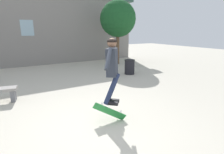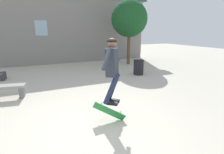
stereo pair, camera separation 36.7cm
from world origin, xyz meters
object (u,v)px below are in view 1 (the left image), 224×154
(tree_right, at_px, (118,19))
(trash_bin, at_px, (130,66))
(skateboard_flipping, at_px, (109,111))
(skater, at_px, (112,66))

(tree_right, height_order, trash_bin, tree_right)
(tree_right, bearing_deg, trash_bin, -109.95)
(tree_right, relative_size, trash_bin, 5.41)
(trash_bin, distance_m, skateboard_flipping, 4.83)
(trash_bin, bearing_deg, skateboard_flipping, -131.53)
(tree_right, bearing_deg, skateboard_flipping, -123.55)
(skater, distance_m, skateboard_flipping, 1.10)
(trash_bin, bearing_deg, skater, -131.00)
(skateboard_flipping, bearing_deg, tree_right, 82.85)
(tree_right, xyz_separation_m, skater, (-4.08, -6.25, -1.47))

